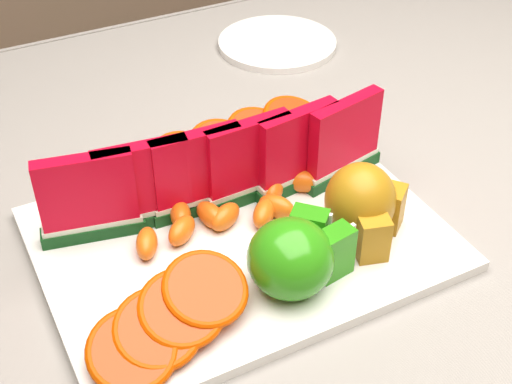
# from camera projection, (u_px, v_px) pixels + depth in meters

# --- Properties ---
(table) EXTENTS (1.40, 0.90, 0.75)m
(table) POSITION_uv_depth(u_px,v_px,m) (288.00, 266.00, 0.86)
(table) COLOR #4F3B1C
(table) RESTS_ON ground
(tablecloth) EXTENTS (1.53, 1.03, 0.20)m
(tablecloth) POSITION_uv_depth(u_px,v_px,m) (290.00, 227.00, 0.82)
(tablecloth) COLOR gray
(tablecloth) RESTS_ON table
(platter) EXTENTS (0.40, 0.30, 0.01)m
(platter) POSITION_uv_depth(u_px,v_px,m) (240.00, 238.00, 0.74)
(platter) COLOR silver
(platter) RESTS_ON tablecloth
(apple_cluster) EXTENTS (0.12, 0.10, 0.08)m
(apple_cluster) POSITION_uv_depth(u_px,v_px,m) (296.00, 256.00, 0.66)
(apple_cluster) COLOR #1B8110
(apple_cluster) RESTS_ON platter
(pear_cluster) EXTENTS (0.09, 0.09, 0.08)m
(pear_cluster) POSITION_uv_depth(u_px,v_px,m) (363.00, 203.00, 0.71)
(pear_cluster) COLOR #965A1A
(pear_cluster) RESTS_ON platter
(side_plate) EXTENTS (0.22, 0.22, 0.01)m
(side_plate) POSITION_uv_depth(u_px,v_px,m) (277.00, 43.00, 1.08)
(side_plate) COLOR silver
(side_plate) RESTS_ON tablecloth
(watermelon_row) EXTENTS (0.39, 0.07, 0.10)m
(watermelon_row) POSITION_uv_depth(u_px,v_px,m) (223.00, 169.00, 0.74)
(watermelon_row) COLOR #123F19
(watermelon_row) RESTS_ON platter
(orange_fan_front) EXTENTS (0.17, 0.11, 0.05)m
(orange_fan_front) POSITION_uv_depth(u_px,v_px,m) (170.00, 319.00, 0.61)
(orange_fan_front) COLOR orange
(orange_fan_front) RESTS_ON platter
(orange_fan_back) EXTENTS (0.33, 0.10, 0.04)m
(orange_fan_back) POSITION_uv_depth(u_px,v_px,m) (203.00, 150.00, 0.81)
(orange_fan_back) COLOR orange
(orange_fan_back) RESTS_ON platter
(tangerine_segments) EXTENTS (0.23, 0.08, 0.03)m
(tangerine_segments) POSITION_uv_depth(u_px,v_px,m) (230.00, 212.00, 0.74)
(tangerine_segments) COLOR #D83E09
(tangerine_segments) RESTS_ON platter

